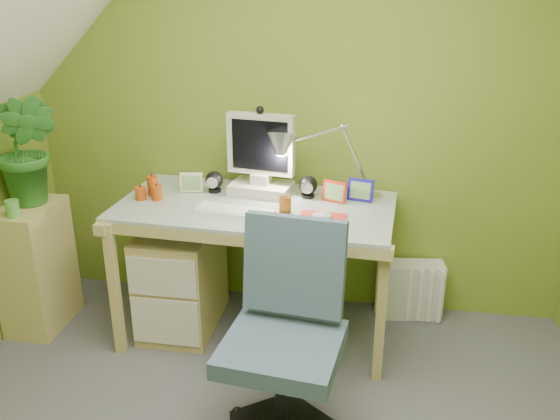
% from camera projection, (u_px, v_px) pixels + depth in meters
% --- Properties ---
extents(wall_back, '(3.20, 0.01, 2.40)m').
position_uv_depth(wall_back, '(297.00, 116.00, 3.43)').
color(wall_back, olive).
rests_on(wall_back, floor).
extents(desk, '(1.53, 0.83, 0.80)m').
position_uv_depth(desk, '(256.00, 270.00, 3.37)').
color(desk, tan).
rests_on(desk, floor).
extents(monitor, '(0.44, 0.29, 0.56)m').
position_uv_depth(monitor, '(261.00, 146.00, 3.28)').
color(monitor, beige).
rests_on(monitor, desk).
extents(speaker_left, '(0.12, 0.12, 0.12)m').
position_uv_depth(speaker_left, '(214.00, 182.00, 3.38)').
color(speaker_left, black).
rests_on(speaker_left, desk).
extents(speaker_right, '(0.11, 0.11, 0.13)m').
position_uv_depth(speaker_right, '(308.00, 187.00, 3.30)').
color(speaker_right, black).
rests_on(speaker_right, desk).
extents(keyboard, '(0.43, 0.20, 0.02)m').
position_uv_depth(keyboard, '(234.00, 211.00, 3.10)').
color(keyboard, white).
rests_on(keyboard, desk).
extents(mousepad, '(0.25, 0.19, 0.01)m').
position_uv_depth(mousepad, '(322.00, 218.00, 3.03)').
color(mousepad, red).
rests_on(mousepad, desk).
extents(mouse, '(0.12, 0.09, 0.04)m').
position_uv_depth(mouse, '(322.00, 216.00, 3.02)').
color(mouse, silver).
rests_on(mouse, mousepad).
extents(amber_tumbler, '(0.07, 0.07, 0.08)m').
position_uv_depth(amber_tumbler, '(285.00, 205.00, 3.10)').
color(amber_tumbler, '#925015').
rests_on(amber_tumbler, desk).
extents(candle_cluster, '(0.17, 0.15, 0.11)m').
position_uv_depth(candle_cluster, '(150.00, 188.00, 3.30)').
color(candle_cluster, '#AF400F').
rests_on(candle_cluster, desk).
extents(photo_frame_red, '(0.13, 0.07, 0.12)m').
position_uv_depth(photo_frame_red, '(334.00, 191.00, 3.24)').
color(photo_frame_red, red).
rests_on(photo_frame_red, desk).
extents(photo_frame_blue, '(0.14, 0.05, 0.12)m').
position_uv_depth(photo_frame_blue, '(360.00, 190.00, 3.25)').
color(photo_frame_blue, '#1E1698').
rests_on(photo_frame_blue, desk).
extents(photo_frame_green, '(0.13, 0.04, 0.11)m').
position_uv_depth(photo_frame_green, '(191.00, 182.00, 3.39)').
color(photo_frame_green, beige).
rests_on(photo_frame_green, desk).
extents(desk_lamp, '(0.62, 0.36, 0.62)m').
position_uv_depth(desk_lamp, '(342.00, 144.00, 3.20)').
color(desk_lamp, '#ABAAAF').
rests_on(desk_lamp, desk).
extents(side_ledge, '(0.28, 0.43, 0.76)m').
position_uv_depth(side_ledge, '(37.00, 267.00, 3.45)').
color(side_ledge, tan).
rests_on(side_ledge, floor).
extents(potted_plant, '(0.35, 0.28, 0.63)m').
position_uv_depth(potted_plant, '(28.00, 150.00, 3.23)').
color(potted_plant, '#296722').
rests_on(potted_plant, side_ledge).
extents(green_cup, '(0.07, 0.07, 0.09)m').
position_uv_depth(green_cup, '(12.00, 209.00, 3.15)').
color(green_cup, '#55A042').
rests_on(green_cup, side_ledge).
extents(task_chair, '(0.62, 0.62, 1.01)m').
position_uv_depth(task_chair, '(282.00, 345.00, 2.51)').
color(task_chair, '#3C5163').
rests_on(task_chair, floor).
extents(radiator, '(0.37, 0.19, 0.36)m').
position_uv_depth(radiator, '(412.00, 290.00, 3.60)').
color(radiator, silver).
rests_on(radiator, floor).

